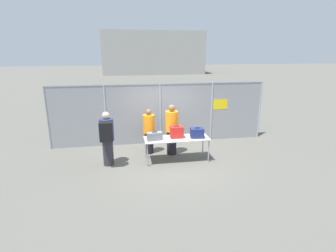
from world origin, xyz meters
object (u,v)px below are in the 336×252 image
(suitcase_red, at_px, (177,132))
(suitcase_navy, at_px, (197,133))
(security_worker_near, at_px, (172,129))
(inspection_table, at_px, (177,140))
(utility_trailer, at_px, (204,118))
(suitcase_grey, at_px, (155,136))
(traveler_hooded, at_px, (107,137))
(security_worker_far, at_px, (149,131))

(suitcase_red, bearing_deg, suitcase_navy, -9.11)
(security_worker_near, bearing_deg, inspection_table, 110.42)
(utility_trailer, bearing_deg, inspection_table, -119.08)
(inspection_table, relative_size, suitcase_grey, 4.19)
(suitcase_red, xyz_separation_m, suitcase_navy, (0.67, -0.11, -0.03))
(suitcase_red, bearing_deg, traveler_hooded, -178.06)
(suitcase_grey, height_order, utility_trailer, suitcase_grey)
(utility_trailer, bearing_deg, suitcase_red, -119.31)
(security_worker_far, bearing_deg, inspection_table, 149.29)
(suitcase_grey, relative_size, traveler_hooded, 0.29)
(suitcase_grey, height_order, security_worker_far, security_worker_far)
(traveler_hooded, bearing_deg, utility_trailer, 24.26)
(suitcase_grey, bearing_deg, security_worker_near, 45.27)
(suitcase_red, relative_size, security_worker_near, 0.24)
(suitcase_navy, relative_size, traveler_hooded, 0.26)
(security_worker_near, xyz_separation_m, security_worker_far, (-0.79, 0.22, -0.09))
(suitcase_grey, bearing_deg, traveler_hooded, 177.67)
(suitcase_navy, bearing_deg, suitcase_red, 170.89)
(inspection_table, relative_size, utility_trailer, 0.49)
(utility_trailer, bearing_deg, suitcase_grey, -125.96)
(utility_trailer, bearing_deg, traveler_hooded, -137.91)
(traveler_hooded, xyz_separation_m, utility_trailer, (4.49, 4.06, -0.60))
(suitcase_red, bearing_deg, suitcase_grey, -169.65)
(inspection_table, height_order, traveler_hooded, traveler_hooded)
(traveler_hooded, xyz_separation_m, security_worker_near, (2.20, 0.64, -0.04))
(suitcase_navy, xyz_separation_m, traveler_hooded, (-2.93, 0.03, 0.02))
(suitcase_red, bearing_deg, security_worker_near, 96.40)
(suitcase_navy, bearing_deg, suitcase_grey, -178.78)
(security_worker_far, height_order, utility_trailer, security_worker_far)
(suitcase_grey, relative_size, suitcase_navy, 1.12)
(inspection_table, relative_size, suitcase_red, 5.06)
(traveler_hooded, distance_m, utility_trailer, 6.09)
(traveler_hooded, relative_size, security_worker_near, 0.98)
(security_worker_far, bearing_deg, suitcase_navy, 163.36)
(inspection_table, relative_size, suitcase_navy, 4.68)
(security_worker_near, distance_m, security_worker_far, 0.82)
(suitcase_navy, relative_size, security_worker_near, 0.26)
(traveler_hooded, bearing_deg, suitcase_navy, -18.44)
(inspection_table, bearing_deg, suitcase_red, 84.18)
(suitcase_navy, bearing_deg, security_worker_far, 149.70)
(inspection_table, bearing_deg, suitcase_navy, -5.18)
(suitcase_red, relative_size, suitcase_navy, 0.92)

